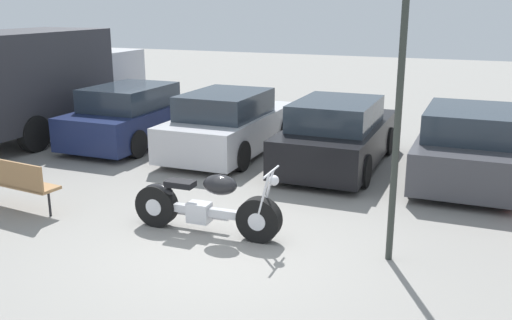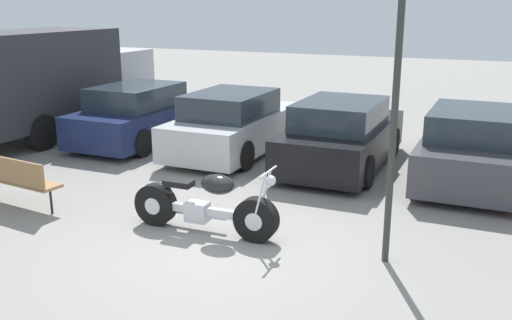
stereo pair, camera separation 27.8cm
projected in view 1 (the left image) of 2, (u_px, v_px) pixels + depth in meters
name	position (u px, v px, depth m)	size (l,w,h in m)	color
ground_plane	(219.00, 249.00, 8.02)	(60.00, 60.00, 0.00)	gray
motorcycle	(205.00, 205.00, 8.47)	(2.35, 0.62, 1.08)	black
parked_car_navy	(135.00, 116.00, 13.92)	(1.84, 4.11, 1.43)	#19234C
parked_car_silver	(229.00, 125.00, 12.95)	(1.84, 4.11, 1.43)	#BCBCC1
parked_car_black	(338.00, 135.00, 11.91)	(1.84, 4.11, 1.43)	black
parked_car_dark_grey	(467.00, 146.00, 11.04)	(1.84, 4.11, 1.43)	#3D3D42
delivery_truck	(36.00, 79.00, 14.39)	(2.29, 6.31, 2.68)	#2D2D33
park_bench	(10.00, 178.00, 9.39)	(1.79, 0.59, 0.89)	#997047
lamp_post	(401.00, 75.00, 7.05)	(0.26, 0.26, 3.76)	#2D332D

